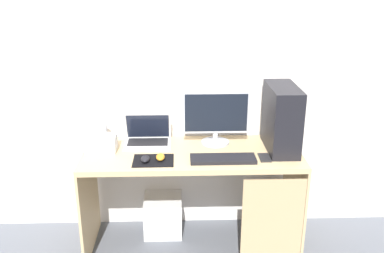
{
  "coord_description": "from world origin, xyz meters",
  "views": [
    {
      "loc": [
        -0.09,
        -2.65,
        1.88
      ],
      "look_at": [
        0.0,
        0.0,
        0.91
      ],
      "focal_mm": 40.14,
      "sensor_mm": 36.0,
      "label": 1
    }
  ],
  "objects": [
    {
      "name": "monitor",
      "position": [
        0.17,
        0.14,
        0.93
      ],
      "size": [
        0.46,
        0.2,
        0.38
      ],
      "color": "#B7BCC6",
      "rests_on": "desk"
    },
    {
      "name": "cell_phone",
      "position": [
        0.47,
        -0.13,
        0.74
      ],
      "size": [
        0.07,
        0.13,
        0.01
      ],
      "primitive_type": "cube",
      "color": "#232326",
      "rests_on": "desk"
    },
    {
      "name": "mousepad",
      "position": [
        -0.25,
        -0.14,
        0.74
      ],
      "size": [
        0.26,
        0.2,
        0.0
      ],
      "primitive_type": "cube",
      "color": "black",
      "rests_on": "desk"
    },
    {
      "name": "speaker",
      "position": [
        -0.63,
        0.19,
        0.8
      ],
      "size": [
        0.08,
        0.08,
        0.14
      ],
      "primitive_type": "cylinder",
      "color": "#B7BCC6",
      "rests_on": "desk"
    },
    {
      "name": "mouse_right",
      "position": [
        -0.3,
        -0.16,
        0.76
      ],
      "size": [
        0.06,
        0.1,
        0.03
      ],
      "primitive_type": "ellipsoid",
      "color": "black",
      "rests_on": "mousepad"
    },
    {
      "name": "subwoofer",
      "position": [
        -0.21,
        0.17,
        0.14
      ],
      "size": [
        0.28,
        0.28,
        0.28
      ],
      "primitive_type": "cube",
      "color": "white",
      "rests_on": "ground_plane"
    },
    {
      "name": "desk",
      "position": [
        0.02,
        -0.01,
        0.59
      ],
      "size": [
        1.46,
        0.58,
        0.73
      ],
      "color": "tan",
      "rests_on": "ground_plane"
    },
    {
      "name": "ground_plane",
      "position": [
        0.0,
        0.0,
        0.0
      ],
      "size": [
        8.0,
        8.0,
        0.0
      ],
      "primitive_type": "plane",
      "color": "slate"
    },
    {
      "name": "pc_tower",
      "position": [
        0.6,
        0.03,
        0.95
      ],
      "size": [
        0.19,
        0.42,
        0.44
      ],
      "primitive_type": "cube",
      "color": "black",
      "rests_on": "desk"
    },
    {
      "name": "projector",
      "position": [
        -0.61,
        0.03,
        0.79
      ],
      "size": [
        0.2,
        0.14,
        0.11
      ],
      "primitive_type": "cube",
      "color": "white",
      "rests_on": "desk"
    },
    {
      "name": "laptop",
      "position": [
        -0.31,
        0.16,
        0.78
      ],
      "size": [
        0.32,
        0.23,
        0.22
      ],
      "color": "white",
      "rests_on": "desk"
    },
    {
      "name": "keyboard",
      "position": [
        0.19,
        -0.15,
        0.75
      ],
      "size": [
        0.42,
        0.14,
        0.02
      ],
      "primitive_type": "cube",
      "color": "black",
      "rests_on": "desk"
    },
    {
      "name": "mouse_left",
      "position": [
        -0.21,
        -0.13,
        0.76
      ],
      "size": [
        0.06,
        0.1,
        0.03
      ],
      "primitive_type": "ellipsoid",
      "color": "orange",
      "rests_on": "mousepad"
    },
    {
      "name": "wall_back",
      "position": [
        0.0,
        0.33,
        1.3
      ],
      "size": [
        4.0,
        0.05,
        2.6
      ],
      "color": "silver",
      "rests_on": "ground_plane"
    }
  ]
}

